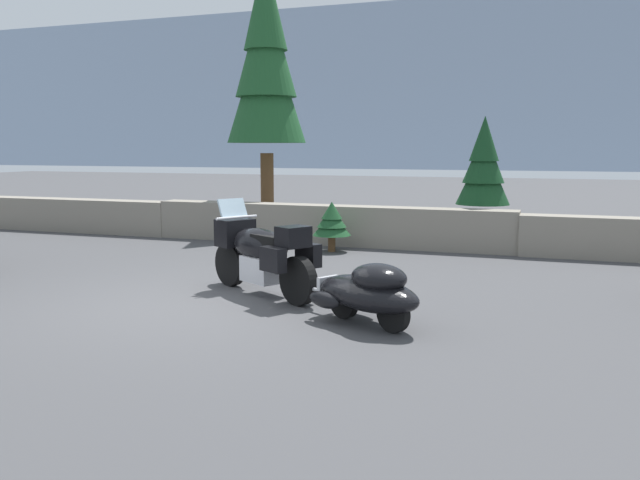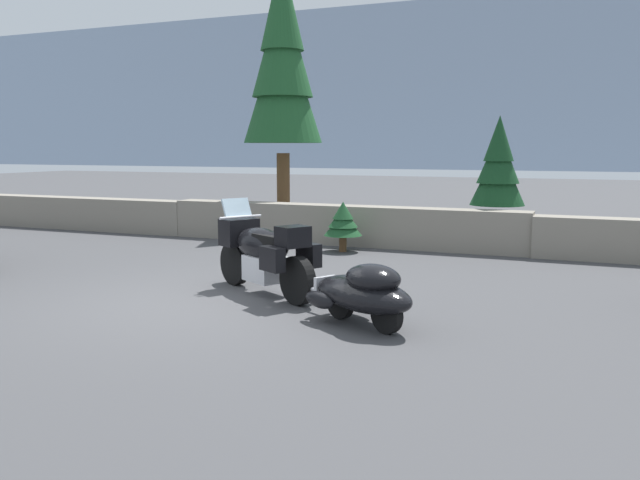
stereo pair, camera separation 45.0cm
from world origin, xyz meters
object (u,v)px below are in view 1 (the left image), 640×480
at_px(pine_tree_tall, 266,59).
at_px(pine_tree_secondary, 484,165).
at_px(car_shaped_trailer, 368,291).
at_px(touring_motorcycle, 261,252).

relative_size(pine_tree_tall, pine_tree_secondary, 2.46).
distance_m(car_shaped_trailer, pine_tree_secondary, 7.03).
bearing_deg(touring_motorcycle, pine_tree_tall, 113.30).
height_order(touring_motorcycle, pine_tree_tall, pine_tree_tall).
relative_size(car_shaped_trailer, pine_tree_tall, 0.31).
xyz_separation_m(touring_motorcycle, car_shaped_trailer, (1.86, -1.08, -0.21)).
height_order(car_shaped_trailer, pine_tree_tall, pine_tree_tall).
bearing_deg(pine_tree_tall, car_shaped_trailer, -58.64).
xyz_separation_m(car_shaped_trailer, pine_tree_tall, (-4.76, 7.81, 3.82)).
relative_size(touring_motorcycle, pine_tree_tall, 0.31).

